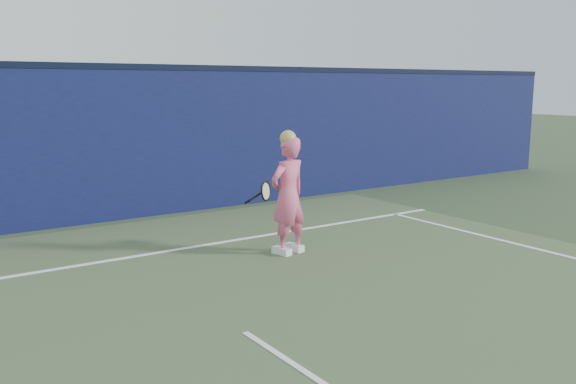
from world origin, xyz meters
TOP-DOWN VIEW (x-y plane):
  - ground at (0.00, 0.00)m, footprint 80.00×80.00m
  - backstop_wall at (0.00, 6.50)m, footprint 24.00×0.40m
  - wall_cap at (0.00, 6.50)m, footprint 24.00×0.42m
  - player at (1.86, 3.03)m, footprint 0.64×0.49m
  - racket at (1.76, 3.47)m, footprint 0.53×0.22m

SIDE VIEW (x-z plane):
  - ground at x=0.00m, z-range 0.00..0.00m
  - racket at x=1.76m, z-range 0.64..0.94m
  - player at x=1.86m, z-range -0.03..1.64m
  - backstop_wall at x=0.00m, z-range 0.00..2.50m
  - wall_cap at x=0.00m, z-range 2.50..2.60m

